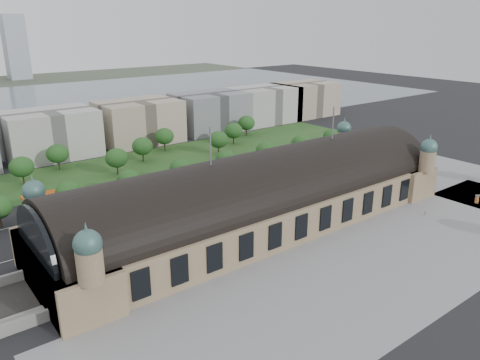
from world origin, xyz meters
TOP-DOWN VIEW (x-y plane):
  - ground at (0.00, 0.00)m, footprint 900.00×900.00m
  - station at (0.00, 0.00)m, footprint 150.00×48.40m
  - plaza_south at (10.00, -44.00)m, footprint 190.00×48.00m
  - plaza_east at (103.00, 0.00)m, footprint 56.00×100.00m
  - road_slab at (-20.00, 38.00)m, footprint 260.00×26.00m
  - grass_belt at (-15.00, 93.00)m, footprint 300.00×45.00m
  - petrol_station at (-53.91, 65.28)m, footprint 14.00×13.00m
  - lake at (0.00, 298.00)m, footprint 700.00×320.00m
  - far_tower_right at (45.00, 508.00)m, footprint 24.00×24.00m
  - office_3 at (-30.00, 133.00)m, footprint 45.00×32.00m
  - office_4 at (20.00, 133.00)m, footprint 45.00×32.00m
  - office_5 at (70.00, 133.00)m, footprint 45.00×32.00m
  - office_6 at (115.00, 133.00)m, footprint 45.00×32.00m
  - office_7 at (155.00, 133.00)m, footprint 45.00×32.00m
  - tree_row_3 at (-48.00, 53.00)m, footprint 9.60×9.60m
  - tree_row_4 at (-24.00, 53.00)m, footprint 9.60×9.60m
  - tree_row_5 at (0.00, 53.00)m, footprint 9.60×9.60m
  - tree_row_6 at (24.00, 53.00)m, footprint 9.60×9.60m
  - tree_row_7 at (48.00, 53.00)m, footprint 9.60×9.60m
  - tree_row_8 at (72.00, 53.00)m, footprint 9.60×9.60m
  - tree_row_9 at (96.00, 53.00)m, footprint 9.60×9.60m
  - tree_belt_4 at (-54.00, 95.00)m, footprint 10.40×10.40m
  - tree_belt_5 at (-35.00, 107.00)m, footprint 10.40×10.40m
  - tree_belt_6 at (-16.00, 83.00)m, footprint 10.40×10.40m
  - tree_belt_7 at (3.00, 95.00)m, footprint 10.40×10.40m
  - tree_belt_8 at (22.00, 107.00)m, footprint 10.40×10.40m
  - tree_belt_9 at (41.00, 83.00)m, footprint 10.40×10.40m
  - tree_belt_10 at (60.00, 95.00)m, footprint 10.40×10.40m
  - tree_belt_11 at (79.00, 107.00)m, footprint 10.40×10.40m
  - traffic_car_2 at (-45.12, 27.33)m, footprint 5.58×2.72m
  - traffic_car_3 at (-14.37, 42.76)m, footprint 5.83×2.94m
  - traffic_car_5 at (29.10, 41.76)m, footprint 4.34×1.69m
  - traffic_car_6 at (65.69, 38.74)m, footprint 5.61×3.12m
  - parked_car_0 at (-65.12, 21.00)m, footprint 4.20×3.48m
  - parked_car_1 at (-60.99, 22.15)m, footprint 6.09×4.33m
  - parked_car_2 at (-55.57, 25.00)m, footprint 5.25×3.62m
  - parked_car_3 at (-47.41, 21.52)m, footprint 4.77×4.32m
  - parked_car_4 at (-33.76, 21.58)m, footprint 4.88×3.29m
  - parked_car_5 at (-39.13, 25.00)m, footprint 6.24×5.84m
  - parked_car_6 at (-18.00, 21.00)m, footprint 5.14×4.02m
  - bus_west at (4.52, 32.00)m, footprint 10.75×3.27m
  - bus_mid at (13.36, 27.00)m, footprint 12.02×3.75m
  - bus_east at (25.16, 27.00)m, footprint 13.51×3.35m
  - advertising_column at (80.22, -36.23)m, footprint 1.70×1.70m
  - pedestrian_0 at (52.74, -31.08)m, footprint 0.77×0.45m
  - pedestrian_2 at (87.87, -33.57)m, footprint 0.84×0.88m

SIDE VIEW (x-z plane):
  - ground at x=0.00m, z-range 0.00..0.00m
  - plaza_south at x=10.00m, z-range -0.06..0.06m
  - plaza_east at x=103.00m, z-range -0.06..0.06m
  - road_slab at x=-20.00m, z-range -0.05..0.05m
  - grass_belt at x=-15.00m, z-range -0.05..0.05m
  - lake at x=0.00m, z-range -0.04..0.04m
  - parked_car_0 at x=-65.12m, z-range 0.00..1.35m
  - parked_car_6 at x=-18.00m, z-range 0.00..1.39m
  - traffic_car_5 at x=29.10m, z-range 0.00..1.41m
  - parked_car_2 at x=-55.57m, z-range 0.00..1.41m
  - traffic_car_6 at x=65.69m, z-range 0.00..1.48m
  - parked_car_4 at x=-33.76m, z-range 0.00..1.52m
  - traffic_car_2 at x=-45.12m, z-range 0.00..1.53m
  - parked_car_1 at x=-60.99m, z-range 0.00..1.54m
  - pedestrian_0 at x=52.74m, z-range 0.00..1.56m
  - parked_car_3 at x=-47.41m, z-range 0.00..1.57m
  - pedestrian_2 at x=87.87m, z-range 0.00..1.59m
  - traffic_car_3 at x=-14.37m, z-range 0.00..1.62m
  - parked_car_5 at x=-39.13m, z-range 0.00..1.63m
  - bus_west at x=4.52m, z-range 0.00..2.95m
  - bus_mid at x=13.36m, z-range 0.00..3.29m
  - advertising_column at x=80.22m, z-range 0.06..3.29m
  - bus_east at x=25.16m, z-range 0.00..3.75m
  - petrol_station at x=-53.91m, z-range 0.42..5.47m
  - tree_row_3 at x=-48.00m, z-range 1.67..13.19m
  - tree_row_4 at x=-24.00m, z-range 1.67..13.19m
  - tree_row_5 at x=0.00m, z-range 1.67..13.19m
  - tree_row_6 at x=24.00m, z-range 1.67..13.19m
  - tree_row_7 at x=48.00m, z-range 1.67..13.19m
  - tree_row_8 at x=72.00m, z-range 1.67..13.19m
  - tree_row_9 at x=96.00m, z-range 1.67..13.19m
  - tree_belt_4 at x=-54.00m, z-range 1.81..14.29m
  - tree_belt_5 at x=-35.00m, z-range 1.81..14.29m
  - tree_belt_6 at x=-16.00m, z-range 1.81..14.29m
  - tree_belt_7 at x=3.00m, z-range 1.81..14.29m
  - tree_belt_8 at x=22.00m, z-range 1.81..14.29m
  - tree_belt_9 at x=41.00m, z-range 1.81..14.29m
  - tree_belt_10 at x=60.00m, z-range 1.81..14.29m
  - tree_belt_11 at x=79.00m, z-range 1.81..14.29m
  - station at x=0.00m, z-range -11.87..32.43m
  - office_3 at x=-30.00m, z-range 0.00..24.00m
  - office_4 at x=20.00m, z-range 0.00..24.00m
  - office_5 at x=70.00m, z-range 0.00..24.00m
  - office_6 at x=115.00m, z-range 0.00..24.00m
  - office_7 at x=155.00m, z-range 0.00..24.00m
  - far_tower_right at x=45.00m, z-range 0.00..75.00m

